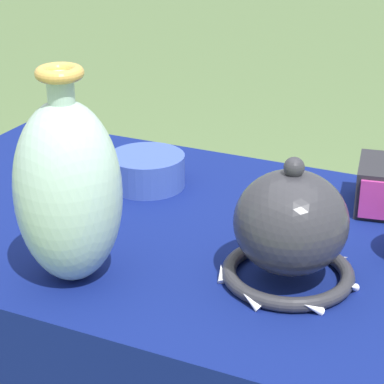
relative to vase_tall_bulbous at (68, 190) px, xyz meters
The scene contains 4 objects.
display_table 0.34m from the vase_tall_bulbous, 53.80° to the left, with size 1.30×0.69×0.75m.
vase_tall_bulbous is the anchor object (origin of this frame).
vase_dome_bell 0.32m from the vase_tall_bulbous, 23.29° to the left, with size 0.21×0.21×0.20m.
pot_squat_cobalt 0.37m from the vase_tall_bulbous, 99.90° to the left, with size 0.14×0.14×0.06m, color #3851A8.
Camera 1 is at (0.42, -1.03, 1.33)m, focal length 70.00 mm.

